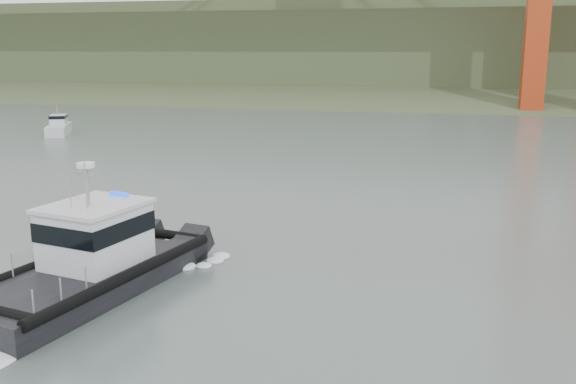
# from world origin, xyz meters

# --- Properties ---
(ground) EXTENTS (400.00, 400.00, 0.00)m
(ground) POSITION_xyz_m (0.00, 0.00, 0.00)
(ground) COLOR #505F59
(ground) RESTS_ON ground
(headlands) EXTENTS (500.00, 105.36, 27.12)m
(headlands) POSITION_xyz_m (0.00, 125.50, 7.05)
(headlands) COLOR #364A2A
(headlands) RESTS_ON ground
(patrol_boat) EXTENTS (5.76, 10.87, 5.01)m
(patrol_boat) POSITION_xyz_m (-6.20, 0.04, 1.25)
(patrol_boat) COLOR black
(patrol_boat) RESTS_ON ground
(motorboat) EXTENTS (4.16, 6.08, 3.19)m
(motorboat) POSITION_xyz_m (-32.95, 39.20, 0.80)
(motorboat) COLOR silver
(motorboat) RESTS_ON ground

